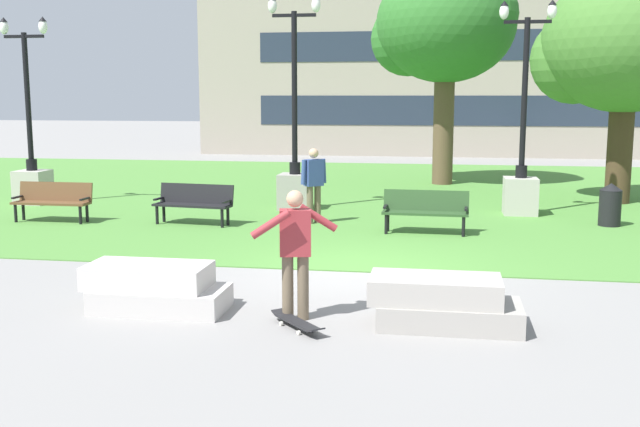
% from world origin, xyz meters
% --- Properties ---
extents(ground_plane, '(140.00, 140.00, 0.00)m').
position_xyz_m(ground_plane, '(0.00, 0.00, 0.00)').
color(ground_plane, gray).
extents(grass_lawn, '(40.00, 20.00, 0.02)m').
position_xyz_m(grass_lawn, '(0.00, 10.00, 0.01)').
color(grass_lawn, '#4C8438').
rests_on(grass_lawn, ground).
extents(concrete_block_center, '(1.90, 0.90, 0.64)m').
position_xyz_m(concrete_block_center, '(-2.42, -2.64, 0.31)').
color(concrete_block_center, '#BCB7B2').
rests_on(concrete_block_center, ground).
extents(concrete_block_left, '(1.92, 0.90, 0.64)m').
position_xyz_m(concrete_block_left, '(1.46, -2.74, 0.31)').
color(concrete_block_left, '#9E9991').
rests_on(concrete_block_left, ground).
extents(person_skateboarder, '(1.03, 0.79, 1.71)m').
position_xyz_m(person_skateboarder, '(-0.44, -2.75, 0.97)').
color(person_skateboarder, brown).
rests_on(person_skateboarder, ground).
extents(skateboard, '(0.82, 0.90, 0.14)m').
position_xyz_m(skateboard, '(-0.34, -3.14, 0.09)').
color(skateboard, black).
rests_on(skateboard, ground).
extents(park_bench_near_left, '(1.80, 0.54, 0.90)m').
position_xyz_m(park_bench_near_left, '(-7.46, 3.81, 0.54)').
color(park_bench_near_left, brown).
rests_on(park_bench_near_left, grass_lawn).
extents(park_bench_near_right, '(1.85, 0.75, 0.90)m').
position_xyz_m(park_bench_near_right, '(-4.13, 4.00, 0.54)').
color(park_bench_near_right, black).
rests_on(park_bench_near_right, grass_lawn).
extents(park_bench_far_left, '(1.82, 0.59, 0.90)m').
position_xyz_m(park_bench_far_left, '(1.07, 3.71, 0.54)').
color(park_bench_far_left, '#284723').
rests_on(park_bench_far_left, grass_lawn).
extents(lamp_post_right, '(1.32, 0.80, 5.11)m').
position_xyz_m(lamp_post_right, '(3.30, 6.67, 1.05)').
color(lamp_post_right, '#ADA89E').
rests_on(lamp_post_right, grass_lawn).
extents(lamp_post_center, '(1.32, 0.80, 4.91)m').
position_xyz_m(lamp_post_center, '(-9.46, 6.39, 1.02)').
color(lamp_post_center, '#ADA89E').
rests_on(lamp_post_center, grass_lawn).
extents(lamp_post_left, '(1.32, 0.80, 5.35)m').
position_xyz_m(lamp_post_left, '(-2.32, 6.62, 1.10)').
color(lamp_post_left, gray).
rests_on(lamp_post_left, grass_lawn).
extents(tree_far_left, '(4.61, 4.39, 6.16)m').
position_xyz_m(tree_far_left, '(6.05, 9.16, 4.24)').
color(tree_far_left, '#42301E').
rests_on(tree_far_left, grass_lawn).
extents(tree_near_left, '(4.68, 4.46, 7.07)m').
position_xyz_m(tree_near_left, '(1.34, 12.84, 5.11)').
color(tree_near_left, brown).
rests_on(tree_near_left, grass_lawn).
extents(trash_bin, '(0.49, 0.49, 0.96)m').
position_xyz_m(trash_bin, '(5.12, 5.29, 0.50)').
color(trash_bin, black).
rests_on(trash_bin, grass_lawn).
extents(person_bystander_near_lawn, '(0.56, 0.52, 1.71)m').
position_xyz_m(person_bystander_near_lawn, '(-1.47, 4.55, 0.98)').
color(person_bystander_near_lawn, brown).
rests_on(person_bystander_near_lawn, grass_lawn).
extents(building_facade_distant, '(25.15, 1.03, 9.12)m').
position_xyz_m(building_facade_distant, '(1.95, 24.50, 4.55)').
color(building_facade_distant, gray).
rests_on(building_facade_distant, ground).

